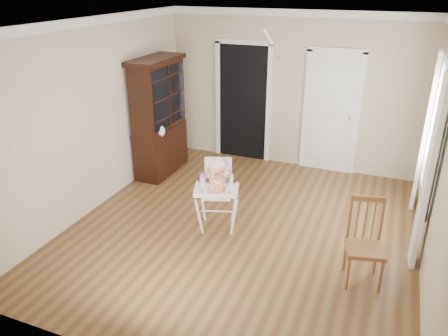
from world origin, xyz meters
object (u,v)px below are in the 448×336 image
at_px(cake, 217,186).
at_px(sippy_cup, 203,180).
at_px(high_chair, 217,187).
at_px(dining_chair, 365,245).
at_px(china_cabinet, 159,117).

distance_m(cake, sippy_cup, 0.23).
bearing_deg(high_chair, cake, -88.62).
distance_m(cake, dining_chair, 1.90).
xyz_separation_m(cake, dining_chair, (1.87, -0.23, -0.28)).
bearing_deg(dining_chair, sippy_cup, 159.30).
bearing_deg(dining_chair, cake, 160.20).
bearing_deg(sippy_cup, china_cabinet, 134.18).
distance_m(high_chair, cake, 0.27).
relative_size(high_chair, sippy_cup, 5.18).
xyz_separation_m(high_chair, cake, (0.08, -0.22, 0.13)).
xyz_separation_m(high_chair, dining_chair, (1.95, -0.45, -0.15)).
relative_size(cake, china_cabinet, 0.12).
xyz_separation_m(sippy_cup, china_cabinet, (-1.51, 1.55, 0.23)).
height_order(cake, dining_chair, dining_chair).
bearing_deg(cake, china_cabinet, 137.01).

